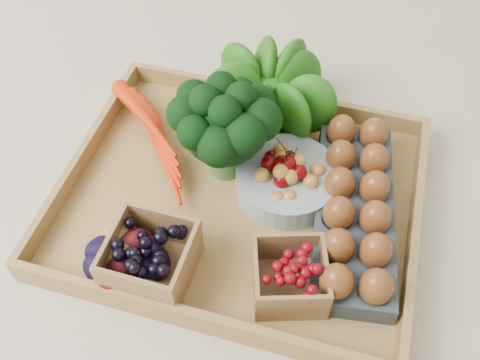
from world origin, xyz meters
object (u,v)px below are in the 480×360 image
(broccoli, at_px, (224,142))
(tray, at_px, (240,200))
(egg_carton, at_px, (353,213))
(cherry_bowl, at_px, (287,180))

(broccoli, bearing_deg, tray, -51.41)
(broccoli, xyz_separation_m, egg_carton, (0.22, -0.04, -0.05))
(tray, xyz_separation_m, broccoli, (-0.04, 0.05, 0.07))
(tray, xyz_separation_m, egg_carton, (0.18, 0.01, 0.03))
(tray, distance_m, cherry_bowl, 0.08)
(tray, bearing_deg, egg_carton, 1.73)
(broccoli, height_order, cherry_bowl, broccoli)
(tray, height_order, broccoli, broccoli)
(broccoli, bearing_deg, cherry_bowl, -6.61)
(cherry_bowl, relative_size, egg_carton, 0.50)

